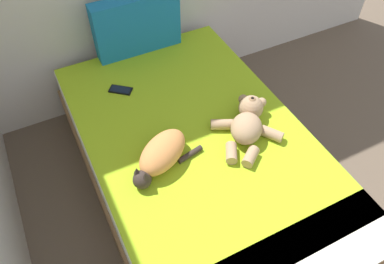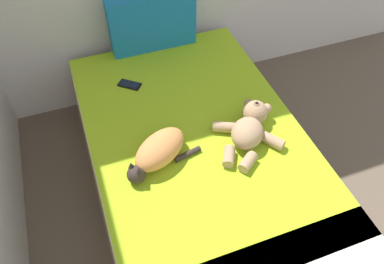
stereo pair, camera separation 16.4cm
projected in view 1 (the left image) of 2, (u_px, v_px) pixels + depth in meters
name	position (u px, v px, depth m)	size (l,w,h in m)	color
bed	(198.00, 164.00, 2.39)	(1.27, 2.07, 0.52)	olive
patterned_cushion	(137.00, 25.00, 2.61)	(0.61, 0.12, 0.41)	#1972AD
cat	(161.00, 155.00, 2.02)	(0.44, 0.34, 0.15)	#D18447
teddy_bear	(248.00, 123.00, 2.18)	(0.42, 0.46, 0.16)	tan
cell_phone	(121.00, 90.00, 2.46)	(0.16, 0.15, 0.01)	black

